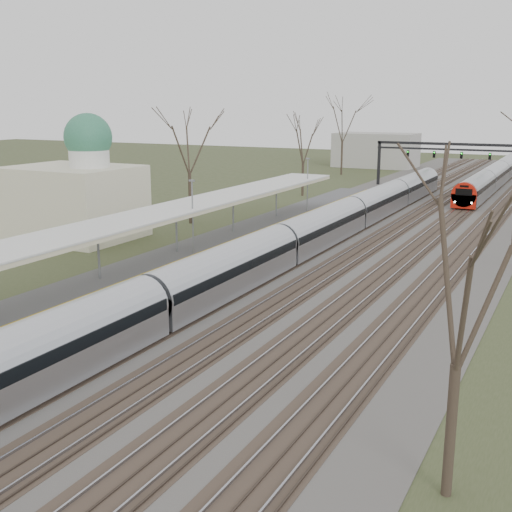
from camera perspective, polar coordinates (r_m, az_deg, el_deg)
The scene contains 9 objects.
track_bed at distance 60.01m, azimuth 11.94°, elevation 2.59°, with size 24.00×160.00×0.22m.
platform at distance 47.71m, azimuth -4.66°, elevation 0.64°, with size 3.50×69.00×1.00m, color #9E9B93.
canopy at distance 43.36m, azimuth -7.89°, elevation 3.89°, with size 4.10×50.00×3.11m.
dome_building at distance 55.17m, azimuth -15.75°, elevation 5.31°, with size 10.00×8.00×10.30m.
signal_gantry at distance 88.52m, azimuth 17.39°, elevation 8.82°, with size 21.00×0.59×6.08m.
tree_west_far at distance 59.75m, azimuth -6.01°, elevation 10.45°, with size 5.50×5.50×11.33m.
tree_east_near at distance 17.74m, azimuth 17.90°, elevation -1.67°, with size 4.50×4.50×9.27m.
train_near at distance 50.45m, azimuth 5.67°, elevation 2.45°, with size 2.62×75.21×3.05m.
train_far at distance 99.99m, azimuth 20.86°, elevation 7.04°, with size 2.62×60.21×3.05m.
Camera 1 is at (15.60, -1.99, 10.95)m, focal length 45.00 mm.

